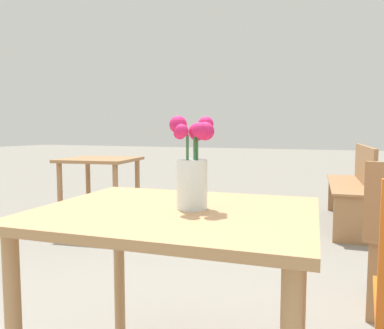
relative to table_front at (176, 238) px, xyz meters
The scene contains 4 objects.
table_front is the anchor object (origin of this frame).
flower_vase 0.25m from the table_front, 22.51° to the left, with size 0.16×0.16×0.32m.
bench_middle 3.20m from the table_front, 78.92° to the left, with size 0.48×1.58×0.85m.
table_back 2.62m from the table_front, 132.18° to the left, with size 0.80×0.76×0.73m.
Camera 1 is at (0.55, -1.16, 1.00)m, focal length 35.00 mm.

